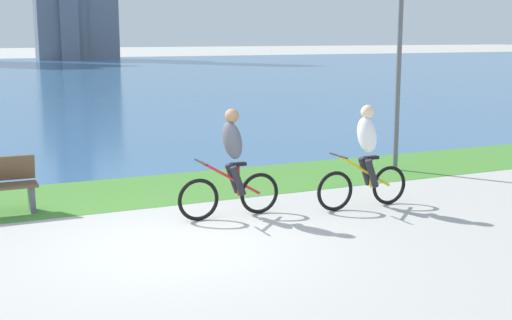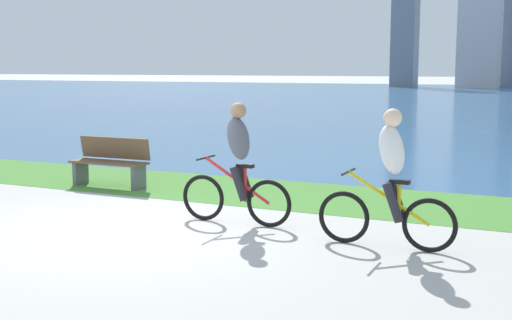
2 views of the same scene
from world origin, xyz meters
TOP-DOWN VIEW (x-y plane):
  - ground_plane at (0.00, 0.00)m, footprint 300.00×300.00m
  - grass_strip_bayside at (0.00, 3.43)m, footprint 120.00×2.56m
  - bay_water_surface at (0.00, 42.10)m, footprint 300.00×74.78m
  - cyclist_lead at (1.23, 1.10)m, footprint 1.68×0.52m
  - cyclist_trailing at (3.44, 0.74)m, footprint 1.71×0.52m
  - bench_near_path at (-2.22, 2.82)m, footprint 1.50×0.47m

SIDE VIEW (x-z plane):
  - ground_plane at x=0.00m, z-range 0.00..0.00m
  - bay_water_surface at x=0.00m, z-range 0.00..0.00m
  - grass_strip_bayside at x=0.00m, z-range 0.00..0.01m
  - bench_near_path at x=-2.22m, z-range 0.00..0.90m
  - cyclist_trailing at x=3.44m, z-range -0.01..1.69m
  - cyclist_lead at x=1.23m, z-range -0.01..1.69m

